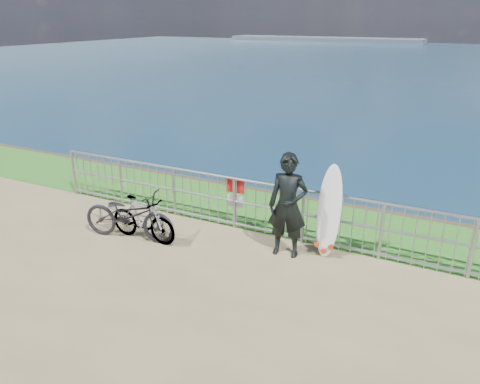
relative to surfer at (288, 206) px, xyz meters
The scene contains 8 objects.
grass_strip 2.14m from the surfer, 118.20° to the left, with size 120.00×120.00×0.00m, color #27701E.
seascape 153.21m from the surfer, 106.95° to the left, with size 260.00×260.00×5.00m.
railing 1.14m from the surfer, 146.74° to the left, with size 10.06×0.10×1.13m.
surfer is the anchor object (origin of this frame).
surfboard 0.78m from the surfer, 28.18° to the left, with size 0.46×0.42×1.73m.
bicycle_near 3.17m from the surfer, 164.98° to the right, with size 0.67×1.93×1.02m, color black.
bicycle_far 2.89m from the surfer, 164.88° to the right, with size 0.43×1.51×0.91m, color black.
bike_rack 3.42m from the surfer, behind, with size 1.85×0.05×0.39m.
Camera 1 is at (3.66, -6.36, 4.22)m, focal length 35.00 mm.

